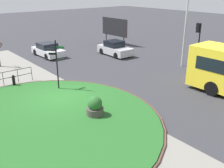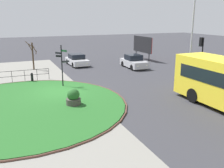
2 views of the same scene
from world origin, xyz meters
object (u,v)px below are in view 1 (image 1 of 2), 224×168
car_near_lane (115,49)px  traffic_light_near (198,36)px  lamppost_tall (187,8)px  car_far_lane (48,50)px  signpost_directional (57,61)px  planter_near_signpost (95,107)px  bollard_foreground (14,80)px  billboard_left (115,27)px

car_near_lane → traffic_light_near: size_ratio=1.00×
car_near_lane → lamppost_tall: size_ratio=0.41×
car_near_lane → car_far_lane: bearing=-124.9°
car_near_lane → car_far_lane: 7.04m
signpost_directional → car_far_lane: (-9.16, 3.72, -1.44)m
signpost_directional → lamppost_tall: (2.01, 11.58, 3.09)m
car_near_lane → car_far_lane: car_near_lane is taller
car_near_lane → traffic_light_near: 8.95m
planter_near_signpost → bollard_foreground: bearing=-166.1°
signpost_directional → planter_near_signpost: signpost_directional is taller
billboard_left → planter_near_signpost: size_ratio=3.76×
billboard_left → traffic_light_near: bearing=-9.0°
car_far_lane → traffic_light_near: traffic_light_near is taller
bollard_foreground → lamppost_tall: (4.67, 13.84, 4.71)m
car_far_lane → billboard_left: (-0.26, 9.32, 1.46)m
car_near_lane → traffic_light_near: (8.37, 2.19, 2.26)m
bollard_foreground → car_far_lane: 8.84m
signpost_directional → lamppost_tall: bearing=80.1°
lamppost_tall → billboard_left: (-11.44, 1.46, -3.07)m
car_near_lane → car_far_lane: (-4.13, -5.70, -0.05)m
bollard_foreground → car_far_lane: car_far_lane is taller
billboard_left → car_near_lane: bearing=-42.1°
traffic_light_near → bollard_foreground: bearing=58.1°
lamppost_tall → car_near_lane: bearing=-162.9°
car_near_lane → billboard_left: size_ratio=0.90×
signpost_directional → car_far_lane: bearing=157.9°
car_far_lane → traffic_light_near: (12.51, 7.88, 2.32)m
signpost_directional → car_near_lane: 10.76m
car_near_lane → traffic_light_near: bearing=15.7°
bollard_foreground → car_near_lane: bearing=101.5°
traffic_light_near → lamppost_tall: lamppost_tall is taller
billboard_left → car_far_lane: bearing=-91.0°
signpost_directional → traffic_light_near: (3.35, 11.60, 0.87)m
signpost_directional → car_far_lane: signpost_directional is taller
traffic_light_near → billboard_left: size_ratio=0.90×
planter_near_signpost → lamppost_tall: bearing=103.7°
car_near_lane → signpost_directional: bearing=-60.8°
signpost_directional → billboard_left: 16.09m
traffic_light_near → billboard_left: (-12.77, 1.44, -0.86)m
car_far_lane → planter_near_signpost: (14.09, -4.10, -0.10)m
signpost_directional → traffic_light_near: 12.10m
signpost_directional → car_near_lane: bearing=118.1°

